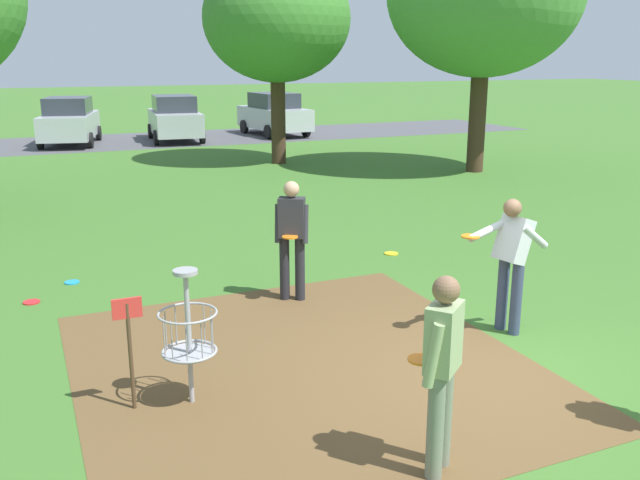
# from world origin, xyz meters

# --- Properties ---
(ground_plane) EXTENTS (160.00, 160.00, 0.00)m
(ground_plane) POSITION_xyz_m (0.00, 0.00, 0.00)
(ground_plane) COLOR #3D6B28
(dirt_tee_pad) EXTENTS (4.89, 5.28, 0.01)m
(dirt_tee_pad) POSITION_xyz_m (-1.72, 1.07, 0.00)
(dirt_tee_pad) COLOR brown
(dirt_tee_pad) RESTS_ON ground
(disc_golf_basket) EXTENTS (0.98, 0.58, 1.39)m
(disc_golf_basket) POSITION_xyz_m (-3.12, 0.76, 0.75)
(disc_golf_basket) COLOR #9E9EA3
(disc_golf_basket) RESTS_ON ground
(player_foreground_watching) EXTENTS (1.16, 0.43, 1.71)m
(player_foreground_watching) POSITION_xyz_m (1.00, 0.97, 0.99)
(player_foreground_watching) COLOR #384260
(player_foreground_watching) RESTS_ON ground
(player_throwing) EXTENTS (0.47, 0.45, 1.71)m
(player_throwing) POSITION_xyz_m (-1.46, -1.23, 0.97)
(player_throwing) COLOR slate
(player_throwing) RESTS_ON ground
(player_waiting_right) EXTENTS (0.49, 0.45, 1.71)m
(player_waiting_right) POSITION_xyz_m (-1.04, 3.15, 0.97)
(player_waiting_right) COLOR #232328
(player_waiting_right) RESTS_ON ground
(frisbee_near_basket) EXTENTS (0.23, 0.23, 0.02)m
(frisbee_near_basket) POSITION_xyz_m (-4.46, 4.49, 0.01)
(frisbee_near_basket) COLOR red
(frisbee_near_basket) RESTS_ON ground
(frisbee_by_tee) EXTENTS (0.25, 0.25, 0.02)m
(frisbee_by_tee) POSITION_xyz_m (1.40, 4.61, 0.01)
(frisbee_by_tee) COLOR gold
(frisbee_by_tee) RESTS_ON ground
(frisbee_mid_grass) EXTENTS (0.22, 0.22, 0.02)m
(frisbee_mid_grass) POSITION_xyz_m (-3.87, 5.19, 0.01)
(frisbee_mid_grass) COLOR #1E93DB
(frisbee_mid_grass) RESTS_ON ground
(tree_near_right) EXTENTS (4.59, 4.59, 6.46)m
(tree_near_right) POSITION_xyz_m (3.32, 15.42, 4.49)
(tree_near_right) COLOR #422D1E
(tree_near_right) RESTS_ON ground
(parking_lot_strip) EXTENTS (36.00, 6.00, 0.01)m
(parking_lot_strip) POSITION_xyz_m (0.00, 23.63, 0.00)
(parking_lot_strip) COLOR #4C4C51
(parking_lot_strip) RESTS_ON ground
(parked_car_leftmost) EXTENTS (2.69, 4.50, 1.84)m
(parked_car_leftmost) POSITION_xyz_m (-2.51, 23.31, 0.92)
(parked_car_leftmost) COLOR #B2B7BC
(parked_car_leftmost) RESTS_ON ground
(parked_car_center_left) EXTENTS (2.27, 4.35, 1.84)m
(parked_car_center_left) POSITION_xyz_m (1.55, 22.92, 0.92)
(parked_car_center_left) COLOR #B2B7BC
(parked_car_center_left) RESTS_ON ground
(parked_car_center_right) EXTENTS (2.27, 4.35, 1.84)m
(parked_car_center_right) POSITION_xyz_m (6.03, 23.30, 0.92)
(parked_car_center_right) COLOR #B2B7BC
(parked_car_center_right) RESTS_ON ground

